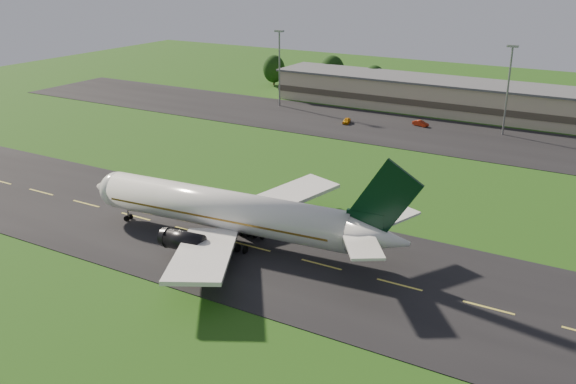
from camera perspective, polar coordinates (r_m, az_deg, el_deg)
The scene contains 9 objects.
ground at distance 85.83m, azimuth 2.98°, elevation -6.51°, with size 360.00×360.00×0.00m, color #204E13.
taxiway at distance 85.81m, azimuth 2.98°, elevation -6.48°, with size 220.00×30.00×0.10m, color black.
apron at distance 149.57m, azimuth 15.96°, elevation 4.49°, with size 260.00×30.00×0.10m, color black.
airliner at distance 91.09m, azimuth -5.22°, elevation -1.73°, with size 51.28×42.03×15.57m.
terminal at distance 170.41m, azimuth 20.35°, elevation 7.24°, with size 145.00×16.00×8.40m.
light_mast_west at distance 175.34m, azimuth -0.77°, elevation 11.73°, with size 2.40×1.20×20.35m.
light_mast_centre at distance 153.41m, azimuth 19.04°, elevation 9.42°, with size 2.40×1.20×20.35m.
service_vehicle_a at distance 158.72m, azimuth 5.23°, elevation 6.33°, with size 1.52×3.79×1.29m, color orange.
service_vehicle_b at distance 158.65m, azimuth 11.70°, elevation 5.99°, with size 1.40×4.02×1.32m, color maroon.
Camera 1 is at (35.07, -68.21, 38.53)m, focal length 40.00 mm.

